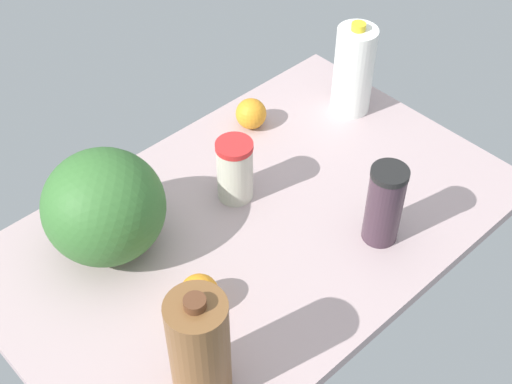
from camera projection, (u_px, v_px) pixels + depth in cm
name	position (u px, v px, depth cm)	size (l,w,h in cm)	color
countertop	(256.00, 227.00, 165.22)	(120.00, 76.00, 3.00)	#B29A9C
milk_jug	(354.00, 70.00, 185.83)	(10.52, 10.52, 26.27)	white
chocolate_milk_jug	(199.00, 348.00, 125.74)	(11.13, 11.13, 26.68)	brown
shaker_bottle	(384.00, 205.00, 154.23)	(8.26, 8.26, 20.13)	#3F2B37
tumbler_cup	(235.00, 170.00, 164.96)	(8.75, 8.75, 16.10)	beige
watermelon	(104.00, 207.00, 150.61)	(26.33, 26.33, 24.75)	#366D30
orange_by_jug	(199.00, 293.00, 144.78)	(8.14, 8.14, 8.14)	orange
orange_far_back	(251.00, 114.00, 186.16)	(8.15, 8.15, 8.15)	orange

